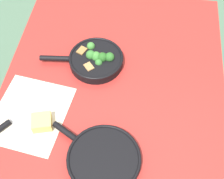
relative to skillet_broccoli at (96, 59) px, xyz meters
The scene contains 7 objects.
ground_plane 0.79m from the skillet_broccoli, 147.46° to the right, with size 14.00×14.00×0.00m, color #51755B.
dining_table_red 0.20m from the skillet_broccoli, 147.46° to the right, with size 1.31×0.96×0.74m.
skillet_broccoli is the anchor object (origin of this frame).
skillet_eggs 0.47m from the skillet_broccoli, 167.24° to the right, with size 0.27×0.35×0.04m.
parchment_sheet 0.37m from the skillet_broccoli, 143.01° to the left, with size 0.36×0.33×0.00m.
grater_knife 0.45m from the skillet_broccoli, 140.45° to the left, with size 0.22×0.18×0.02m.
cheese_block 0.37m from the skillet_broccoli, 155.07° to the left, with size 0.09×0.09×0.04m.
Camera 1 is at (-0.74, -0.10, 1.84)m, focal length 50.00 mm.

